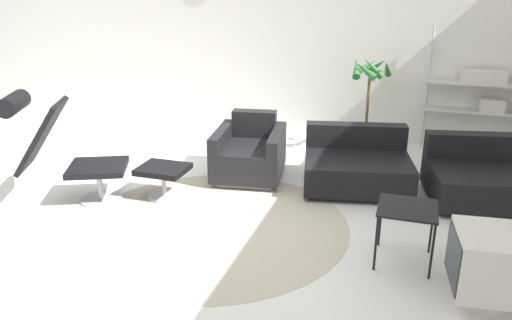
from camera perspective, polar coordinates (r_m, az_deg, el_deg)
ground_plane at (r=5.02m, az=-4.63°, el=-6.10°), size 12.00×12.00×0.00m
wall_back at (r=7.47m, az=4.23°, el=13.63°), size 12.00×0.09×2.80m
round_rug at (r=4.80m, az=-4.92°, el=-7.32°), size 2.58×2.58×0.01m
lounge_chair at (r=5.42m, az=-21.84°, el=1.94°), size 1.22×0.92×1.16m
ottoman at (r=5.36m, az=-10.55°, el=-1.61°), size 0.50×0.43×0.35m
armchair_red at (r=5.85m, az=-0.74°, el=0.66°), size 0.89×1.00×0.72m
couch_low at (r=5.68m, az=11.40°, el=-0.76°), size 1.31×1.16×0.64m
couch_second at (r=5.69m, az=23.67°, el=-2.03°), size 1.09×1.11×0.64m
side_table at (r=4.18m, az=16.89°, el=-5.78°), size 0.46×0.46×0.49m
crt_television at (r=3.93m, az=25.12°, el=-10.86°), size 0.55×0.58×0.55m
potted_plant at (r=6.75m, az=12.63°, el=5.67°), size 0.52×0.49×1.32m
shelf_unit at (r=7.16m, az=24.40°, el=7.24°), size 1.24×0.28×1.64m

